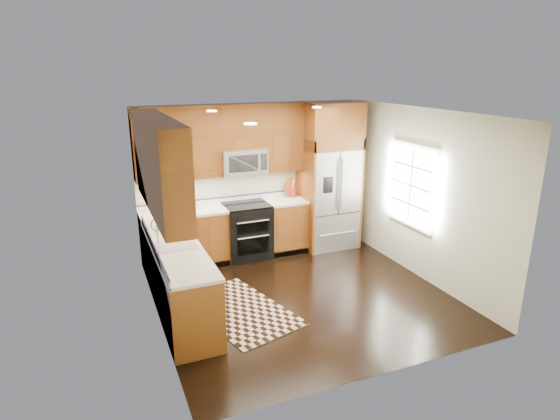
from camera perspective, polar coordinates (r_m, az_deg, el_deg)
name	(u,v)px	position (r m, az deg, el deg)	size (l,w,h in m)	color
ground	(301,295)	(6.90, 2.54, -10.28)	(4.00, 4.00, 0.00)	black
wall_back	(253,178)	(8.20, -3.27, 3.87)	(4.00, 0.02, 2.60)	beige
wall_left	(153,228)	(5.88, -15.25, -2.09)	(0.02, 4.00, 2.60)	beige
wall_right	(420,195)	(7.46, 16.75, 1.82)	(0.02, 4.00, 2.60)	beige
window	(412,185)	(7.57, 15.74, 2.90)	(0.04, 1.10, 1.30)	white
base_cabinets	(201,257)	(7.13, -9.58, -5.61)	(2.85, 3.00, 0.90)	brown
countertop	(207,223)	(7.10, -8.87, -1.62)	(2.86, 3.01, 0.04)	white
upper_cabinets	(198,150)	(6.88, -9.94, 7.25)	(2.85, 3.00, 1.15)	brown
range	(247,231)	(8.05, -4.06, -2.56)	(0.76, 0.67, 0.95)	black
microwave	(243,161)	(7.86, -4.55, 5.95)	(0.76, 0.40, 0.42)	#B2B2B7
refrigerator	(329,176)	(8.38, 6.01, 4.12)	(0.98, 0.75, 2.60)	#B2B2B7
sink_faucet	(173,242)	(6.23, -12.91, -3.84)	(0.54, 0.44, 0.37)	#B2B2B7
rug	(240,310)	(6.51, -4.92, -12.07)	(1.02, 1.71, 0.01)	black
knife_block	(187,202)	(7.72, -11.22, 0.92)	(0.14, 0.17, 0.31)	tan
utensil_crock	(293,191)	(8.34, 1.61, 2.36)	(0.14, 0.14, 0.32)	#AF1533
cutting_board	(292,196)	(8.39, 1.52, 1.75)	(0.34, 0.34, 0.02)	brown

